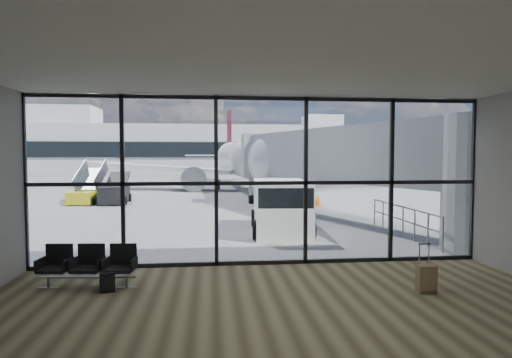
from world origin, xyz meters
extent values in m
plane|color=slate|center=(0.00, 40.00, 0.00)|extent=(220.00, 220.00, 0.00)
cube|color=brown|center=(0.00, -4.00, 0.01)|extent=(12.00, 8.00, 0.01)
cube|color=silver|center=(0.00, -4.00, 4.50)|extent=(12.00, 8.00, 0.02)
cube|color=#ADADA8|center=(0.00, -8.00, 2.25)|extent=(12.00, 0.02, 4.50)
cube|color=white|center=(0.00, 0.00, 2.25)|extent=(12.00, 0.04, 4.50)
cube|color=black|center=(0.00, 0.00, 0.06)|extent=(12.00, 0.12, 0.10)
cube|color=black|center=(0.00, 0.00, 2.20)|extent=(12.00, 0.12, 0.10)
cube|color=black|center=(0.00, 0.00, 4.44)|extent=(12.00, 0.12, 0.10)
cube|color=black|center=(-6.00, 0.00, 2.25)|extent=(0.10, 0.12, 4.50)
cube|color=black|center=(-3.60, 0.00, 2.25)|extent=(0.10, 0.12, 4.50)
cube|color=black|center=(-1.20, 0.00, 2.25)|extent=(0.10, 0.12, 4.50)
cube|color=black|center=(1.20, 0.00, 2.25)|extent=(0.10, 0.12, 4.50)
cube|color=black|center=(3.60, 0.00, 2.25)|extent=(0.10, 0.12, 4.50)
cube|color=black|center=(6.00, 0.00, 2.25)|extent=(0.10, 0.12, 4.50)
cylinder|color=#A2A5A7|center=(7.20, 1.00, 2.10)|extent=(2.80, 2.80, 4.20)
cube|color=#A2A5A7|center=(4.55, 8.00, 3.00)|extent=(7.45, 14.81, 2.40)
cube|color=#A2A5A7|center=(1.90, 15.00, 3.00)|extent=(2.60, 2.20, 2.60)
cylinder|color=gray|center=(1.10, 15.00, 0.90)|extent=(0.20, 0.20, 1.80)
cylinder|color=gray|center=(2.70, 15.00, 0.90)|extent=(0.20, 0.20, 1.80)
cylinder|color=black|center=(1.90, 15.00, 0.25)|extent=(1.80, 0.56, 0.56)
cylinder|color=gray|center=(5.60, 0.80, 0.55)|extent=(0.06, 0.06, 1.10)
cylinder|color=gray|center=(5.60, 1.70, 0.55)|extent=(0.06, 0.06, 1.10)
cylinder|color=gray|center=(5.60, 2.60, 0.55)|extent=(0.06, 0.06, 1.10)
cylinder|color=gray|center=(5.60, 3.50, 0.55)|extent=(0.06, 0.06, 1.10)
cylinder|color=gray|center=(5.60, 4.40, 0.55)|extent=(0.06, 0.06, 1.10)
cylinder|color=gray|center=(5.60, 5.30, 0.55)|extent=(0.06, 0.06, 1.10)
cylinder|color=gray|center=(5.60, 6.20, 0.55)|extent=(0.06, 0.06, 1.10)
cylinder|color=gray|center=(5.60, 3.50, 1.08)|extent=(0.06, 5.40, 0.06)
cylinder|color=gray|center=(5.60, 3.50, 0.60)|extent=(0.06, 5.40, 0.06)
cube|color=silver|center=(0.00, 62.00, 4.00)|extent=(80.00, 12.00, 8.00)
cube|color=black|center=(0.00, 55.90, 4.00)|extent=(80.00, 0.20, 2.40)
cube|color=silver|center=(-25.00, 62.00, 9.50)|extent=(10.00, 8.00, 3.00)
cube|color=silver|center=(18.00, 62.00, 9.00)|extent=(6.00, 6.00, 2.00)
cylinder|color=#382619|center=(-39.00, 72.00, 1.53)|extent=(0.50, 0.50, 3.06)
sphere|color=black|center=(-39.00, 72.00, 5.27)|extent=(5.61, 5.61, 5.61)
cylinder|color=#382619|center=(-33.00, 72.00, 1.71)|extent=(0.50, 0.50, 3.42)
sphere|color=black|center=(-33.00, 72.00, 5.89)|extent=(6.27, 6.27, 6.27)
cylinder|color=#382619|center=(-27.00, 72.00, 1.35)|extent=(0.50, 0.50, 2.70)
sphere|color=black|center=(-27.00, 72.00, 4.65)|extent=(4.95, 4.95, 4.95)
cylinder|color=#382619|center=(-21.00, 72.00, 1.53)|extent=(0.50, 0.50, 3.06)
sphere|color=black|center=(-21.00, 72.00, 5.27)|extent=(5.61, 5.61, 5.61)
cylinder|color=#382619|center=(-15.00, 72.00, 1.71)|extent=(0.50, 0.50, 3.42)
sphere|color=black|center=(-15.00, 72.00, 5.89)|extent=(6.27, 6.27, 6.27)
cube|color=gray|center=(-4.07, -1.62, 0.24)|extent=(2.11, 0.26, 0.04)
cube|color=black|center=(-4.79, -1.56, 0.42)|extent=(0.64, 0.61, 0.08)
cube|color=black|center=(-4.76, -1.29, 0.67)|extent=(0.60, 0.12, 0.53)
cube|color=black|center=(-4.07, -1.62, 0.42)|extent=(0.64, 0.61, 0.08)
cube|color=black|center=(-4.04, -1.36, 0.67)|extent=(0.60, 0.12, 0.53)
cube|color=black|center=(-3.35, -1.69, 0.42)|extent=(0.64, 0.61, 0.08)
cube|color=black|center=(-3.33, -1.42, 0.67)|extent=(0.60, 0.12, 0.53)
cylinder|color=gray|center=(-4.93, -1.55, 0.12)|extent=(0.06, 0.06, 0.24)
cylinder|color=gray|center=(-3.21, -1.70, 0.12)|extent=(0.06, 0.06, 0.24)
cube|color=black|center=(-3.56, -1.97, 0.22)|extent=(0.35, 0.26, 0.43)
cube|color=black|center=(-3.53, -2.08, 0.22)|extent=(0.26, 0.12, 0.29)
cylinder|color=black|center=(-3.58, -1.87, 0.43)|extent=(0.30, 0.14, 0.08)
cube|color=olive|center=(3.21, -2.75, 0.31)|extent=(0.39, 0.24, 0.58)
cube|color=olive|center=(3.21, -2.88, 0.31)|extent=(0.32, 0.05, 0.43)
cylinder|color=gray|center=(3.10, -2.64, 0.80)|extent=(0.03, 0.03, 0.48)
cylinder|color=gray|center=(3.32, -2.64, 0.80)|extent=(0.03, 0.03, 0.48)
cube|color=black|center=(3.21, -2.64, 1.04)|extent=(0.26, 0.03, 0.02)
cylinder|color=black|center=(3.10, -2.64, 0.03)|extent=(0.03, 0.06, 0.06)
cylinder|color=black|center=(3.32, -2.64, 0.03)|extent=(0.03, 0.06, 0.06)
cylinder|color=white|center=(1.80, 26.92, 2.70)|extent=(4.74, 27.19, 3.34)
sphere|color=white|center=(2.50, 13.41, 2.70)|extent=(3.34, 3.34, 3.34)
cone|color=white|center=(0.98, 42.67, 2.98)|extent=(3.61, 5.58, 3.34)
cube|color=black|center=(2.48, 13.95, 3.16)|extent=(2.04, 1.18, 0.45)
cube|color=white|center=(-5.90, 27.42, 1.94)|extent=(13.86, 6.46, 1.07)
cylinder|color=black|center=(-2.83, 25.77, 1.04)|extent=(2.05, 3.16, 1.89)
cube|color=white|center=(-1.88, 42.07, 3.07)|extent=(5.15, 2.38, 0.16)
cube|color=white|center=(9.41, 28.22, 1.94)|extent=(13.73, 7.71, 1.07)
cylinder|color=black|center=(6.53, 26.26, 1.04)|extent=(2.05, 3.16, 1.89)
cube|color=white|center=(3.88, 42.37, 3.07)|extent=(5.21, 2.85, 0.16)
cube|color=#5C0D1E|center=(0.98, 42.67, 5.95)|extent=(0.45, 3.44, 5.41)
cylinder|color=gray|center=(2.41, 15.21, 0.63)|extent=(0.18, 0.18, 1.26)
cylinder|color=black|center=(2.41, 15.21, 0.32)|extent=(0.26, 0.64, 0.63)
cylinder|color=black|center=(-0.74, 27.24, 0.41)|extent=(0.45, 0.89, 0.87)
cylinder|color=black|center=(4.30, 27.50, 0.41)|extent=(0.45, 0.89, 0.87)
cube|color=white|center=(1.33, 4.93, 0.98)|extent=(2.32, 4.65, 1.96)
cube|color=black|center=(1.19, 3.27, 1.52)|extent=(1.95, 1.32, 0.69)
cylinder|color=black|center=(0.23, 3.54, 0.34)|extent=(0.30, 0.70, 0.69)
cylinder|color=black|center=(2.19, 3.38, 0.34)|extent=(0.30, 0.70, 0.69)
cylinder|color=black|center=(0.47, 6.47, 0.34)|extent=(0.30, 0.70, 0.69)
cylinder|color=black|center=(2.42, 6.32, 0.34)|extent=(0.30, 0.70, 0.69)
cube|color=black|center=(-7.28, 15.95, 0.58)|extent=(1.63, 3.22, 1.05)
cube|color=black|center=(-7.35, 17.21, 1.36)|extent=(1.40, 2.68, 1.08)
cylinder|color=black|center=(-7.96, 14.86, 0.26)|extent=(0.24, 0.54, 0.52)
cylinder|color=black|center=(-6.49, 14.94, 0.26)|extent=(0.24, 0.54, 0.52)
cylinder|color=black|center=(-8.07, 16.96, 0.26)|extent=(0.24, 0.54, 0.52)
cylinder|color=black|center=(-6.61, 17.04, 0.26)|extent=(0.24, 0.54, 0.52)
cube|color=gold|center=(-8.99, 16.00, 0.42)|extent=(1.78, 2.75, 0.74)
cube|color=gray|center=(-8.90, 16.74, 1.48)|extent=(1.54, 2.24, 1.37)
cylinder|color=black|center=(-9.84, 15.17, 0.20)|extent=(0.23, 0.43, 0.41)
cylinder|color=black|center=(-8.37, 15.00, 0.20)|extent=(0.23, 0.43, 0.41)
cylinder|color=black|center=(-9.62, 17.01, 0.20)|extent=(0.23, 0.43, 0.41)
cylinder|color=black|center=(-8.14, 16.83, 0.20)|extent=(0.23, 0.43, 0.41)
cube|color=#FF4C0D|center=(1.48, 14.57, 0.02)|extent=(0.46, 0.46, 0.03)
cone|color=#FF4C0D|center=(1.48, 14.57, 0.33)|extent=(0.44, 0.44, 0.66)
cube|color=#FF3C0D|center=(2.20, 10.65, 0.01)|extent=(0.40, 0.40, 0.03)
cone|color=#FF3C0D|center=(2.20, 10.65, 0.29)|extent=(0.38, 0.38, 0.57)
cube|color=#FF650D|center=(5.00, 13.48, 0.02)|extent=(0.47, 0.47, 0.03)
cone|color=#FF650D|center=(5.00, 13.48, 0.34)|extent=(0.45, 0.45, 0.68)
camera|label=1|loc=(-1.34, -11.28, 2.91)|focal=30.00mm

